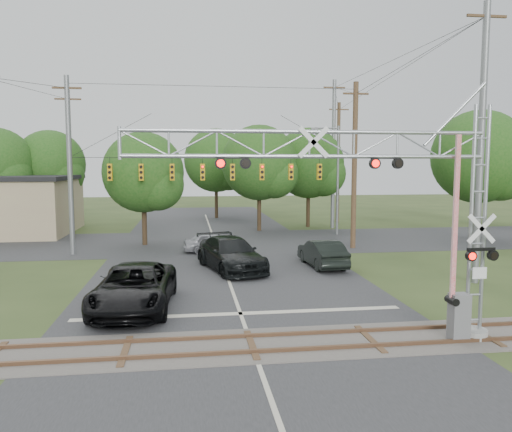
{
  "coord_description": "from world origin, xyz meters",
  "views": [
    {
      "loc": [
        -1.98,
        -13.52,
        5.86
      ],
      "look_at": [
        0.89,
        7.5,
        3.67
      ],
      "focal_mm": 35.0,
      "sensor_mm": 36.0,
      "label": 1
    }
  ],
  "objects": [
    {
      "name": "pickup_black",
      "position": [
        -4.2,
        6.76,
        0.9
      ],
      "size": [
        3.36,
        6.62,
        1.79
      ],
      "primitive_type": "imported",
      "rotation": [
        0.0,
        0.0,
        -0.06
      ],
      "color": "black",
      "rests_on": "ground"
    },
    {
      "name": "treeline",
      "position": [
        0.88,
        31.73,
        5.88
      ],
      "size": [
        57.95,
        26.26,
        10.02
      ],
      "color": "#342617",
      "rests_on": "ground"
    },
    {
      "name": "crossing_gantry",
      "position": [
        3.99,
        1.64,
        4.85
      ],
      "size": [
        12.04,
        1.0,
        7.79
      ],
      "color": "gray",
      "rests_on": "ground"
    },
    {
      "name": "traffic_signal_span",
      "position": [
        0.85,
        20.0,
        5.67
      ],
      "size": [
        19.34,
        0.36,
        11.5
      ],
      "color": "slate",
      "rests_on": "ground"
    },
    {
      "name": "road_main",
      "position": [
        0.0,
        10.0,
        0.01
      ],
      "size": [
        14.0,
        90.0,
        0.02
      ],
      "primitive_type": "cube",
      "color": "#2C2D2F",
      "rests_on": "ground"
    },
    {
      "name": "road_cross",
      "position": [
        0.0,
        24.0,
        0.01
      ],
      "size": [
        90.0,
        12.0,
        0.02
      ],
      "primitive_type": "cube",
      "color": "#2C2D2F",
      "rests_on": "ground"
    },
    {
      "name": "utility_poles",
      "position": [
        3.52,
        23.12,
        6.31
      ],
      "size": [
        26.91,
        26.6,
        13.56
      ],
      "color": "#493021",
      "rests_on": "ground"
    },
    {
      "name": "railroad_track",
      "position": [
        0.0,
        2.0,
        0.03
      ],
      "size": [
        90.0,
        3.2,
        0.17
      ],
      "color": "#4A4440",
      "rests_on": "ground"
    },
    {
      "name": "ground",
      "position": [
        0.0,
        0.0,
        0.0
      ],
      "size": [
        160.0,
        160.0,
        0.0
      ],
      "primitive_type": "plane",
      "color": "#31411E",
      "rests_on": "ground"
    },
    {
      "name": "sedan_silver",
      "position": [
        -0.35,
        19.68,
        0.68
      ],
      "size": [
        4.13,
        2.01,
        1.36
      ],
      "primitive_type": "imported",
      "rotation": [
        0.0,
        0.0,
        1.67
      ],
      "color": "#999AA0",
      "rests_on": "ground"
    },
    {
      "name": "suv_dark",
      "position": [
        5.65,
        14.06,
        0.78
      ],
      "size": [
        1.96,
        4.84,
        1.56
      ],
      "primitive_type": "imported",
      "rotation": [
        0.0,
        0.0,
        3.21
      ],
      "color": "black",
      "rests_on": "ground"
    },
    {
      "name": "streetlight",
      "position": [
        10.2,
        26.72,
        5.06
      ],
      "size": [
        2.41,
        0.25,
        9.05
      ],
      "color": "slate",
      "rests_on": "ground"
    },
    {
      "name": "car_dark",
      "position": [
        0.35,
        13.85,
        0.91
      ],
      "size": [
        4.12,
        6.7,
        1.81
      ],
      "primitive_type": "imported",
      "rotation": [
        0.0,
        0.0,
        0.27
      ],
      "color": "black",
      "rests_on": "ground"
    }
  ]
}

